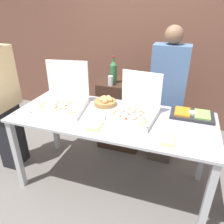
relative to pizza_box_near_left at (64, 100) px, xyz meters
The scene contains 15 objects.
ground_plane 1.12m from the pizza_box_near_left, ahead, with size 16.00×16.00×0.00m, color slate.
brick_wall_behind 1.81m from the pizza_box_near_left, 71.04° to the left, with size 10.00×0.06×2.80m.
buffet_table 0.60m from the pizza_box_near_left, ahead, with size 2.03×0.85×0.88m.
pizza_box_near_left is the anchor object (origin of this frame).
pizza_box_far_left 0.79m from the pizza_box_near_left, ahead, with size 0.46×0.48×0.42m.
paper_plate_front_left 1.19m from the pizza_box_near_left, 15.16° to the right, with size 0.25×0.25×0.03m.
paper_plate_front_center 0.58m from the pizza_box_near_left, 30.69° to the right, with size 0.24×0.24×0.03m.
veggie_tray 1.35m from the pizza_box_near_left, ahead, with size 0.42×0.26×0.05m.
bread_basket 0.46m from the pizza_box_near_left, 26.15° to the left, with size 0.25×0.25×0.10m.
sideboard_podium 1.01m from the pizza_box_near_left, 61.08° to the left, with size 0.58×0.48×0.96m.
soda_bottle 0.79m from the pizza_box_near_left, 64.36° to the left, with size 0.09×0.09×0.35m.
soda_can_silver 0.69m from the pizza_box_near_left, 60.88° to the left, with size 0.07×0.07×0.12m.
soda_can_colored 1.05m from the pizza_box_near_left, 59.74° to the left, with size 0.07×0.07×0.12m.
person_guest_plaid 1.20m from the pizza_box_near_left, 29.88° to the left, with size 0.40×0.22×1.70m.
person_guest_cap 0.76m from the pizza_box_near_left, behind, with size 0.22×0.40×1.69m.
Camera 1 is at (0.63, -1.84, 1.91)m, focal length 35.00 mm.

